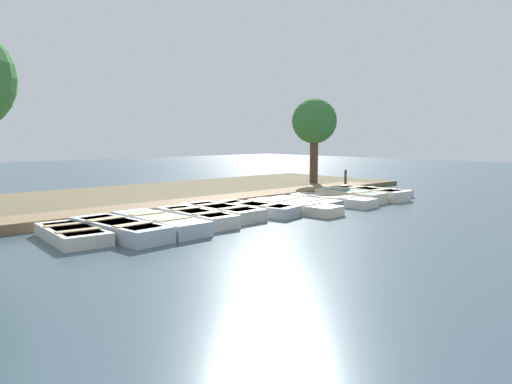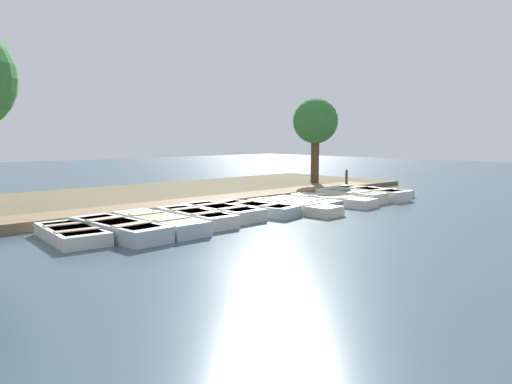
# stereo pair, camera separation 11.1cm
# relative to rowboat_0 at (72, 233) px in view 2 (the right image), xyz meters

# --- Properties ---
(ground_plane) EXTENTS (80.00, 80.00, 0.00)m
(ground_plane) POSITION_rel_rowboat_0_xyz_m (-1.20, 6.77, -0.17)
(ground_plane) COLOR #384C56
(shore_bank) EXTENTS (8.00, 24.00, 0.21)m
(shore_bank) POSITION_rel_rowboat_0_xyz_m (-6.20, 6.77, -0.07)
(shore_bank) COLOR brown
(shore_bank) RESTS_ON ground_plane
(dock_walkway) EXTENTS (1.52, 18.53, 0.28)m
(dock_walkway) POSITION_rel_rowboat_0_xyz_m (-2.60, 6.77, -0.03)
(dock_walkway) COLOR brown
(dock_walkway) RESTS_ON ground_plane
(rowboat_0) EXTENTS (2.76, 1.44, 0.35)m
(rowboat_0) POSITION_rel_rowboat_0_xyz_m (0.00, 0.00, 0.00)
(rowboat_0) COLOR beige
(rowboat_0) RESTS_ON ground_plane
(rowboat_1) EXTENTS (3.40, 1.36, 0.43)m
(rowboat_1) POSITION_rel_rowboat_0_xyz_m (0.42, 1.08, 0.04)
(rowboat_1) COLOR #B2BCC1
(rowboat_1) RESTS_ON ground_plane
(rowboat_2) EXTENTS (3.45, 1.16, 0.42)m
(rowboat_2) POSITION_rel_rowboat_0_xyz_m (0.32, 2.36, 0.04)
(rowboat_2) COLOR #B2BCC1
(rowboat_2) RESTS_ON ground_plane
(rowboat_3) EXTENTS (3.11, 1.12, 0.40)m
(rowboat_3) POSITION_rel_rowboat_0_xyz_m (0.12, 3.76, 0.03)
(rowboat_3) COLOR beige
(rowboat_3) RESTS_ON ground_plane
(rowboat_4) EXTENTS (3.05, 1.27, 0.40)m
(rowboat_4) POSITION_rel_rowboat_0_xyz_m (-0.19, 5.00, 0.03)
(rowboat_4) COLOR beige
(rowboat_4) RESTS_ON ground_plane
(rowboat_5) EXTENTS (3.10, 1.67, 0.38)m
(rowboat_5) POSITION_rel_rowboat_0_xyz_m (0.07, 6.28, 0.02)
(rowboat_5) COLOR #B2BCC1
(rowboat_5) RESTS_ON ground_plane
(rowboat_6) EXTENTS (3.63, 1.21, 0.35)m
(rowboat_6) POSITION_rel_rowboat_0_xyz_m (0.52, 7.65, -0.00)
(rowboat_6) COLOR beige
(rowboat_6) RESTS_ON ground_plane
(rowboat_7) EXTENTS (2.81, 1.41, 0.33)m
(rowboat_7) POSITION_rel_rowboat_0_xyz_m (0.04, 8.74, -0.01)
(rowboat_7) COLOR #8C9EA8
(rowboat_7) RESTS_ON ground_plane
(rowboat_8) EXTENTS (3.47, 1.35, 0.35)m
(rowboat_8) POSITION_rel_rowboat_0_xyz_m (0.29, 10.09, -0.00)
(rowboat_8) COLOR beige
(rowboat_8) RESTS_ON ground_plane
(rowboat_9) EXTENTS (2.87, 1.08, 0.44)m
(rowboat_9) POSITION_rel_rowboat_0_xyz_m (0.14, 11.43, 0.04)
(rowboat_9) COLOR beige
(rowboat_9) RESTS_ON ground_plane
(rowboat_10) EXTENTS (3.46, 1.27, 0.44)m
(rowboat_10) POSITION_rel_rowboat_0_xyz_m (0.11, 12.78, 0.05)
(rowboat_10) COLOR beige
(rowboat_10) RESTS_ON ground_plane
(rowboat_11) EXTENTS (2.84, 1.21, 0.33)m
(rowboat_11) POSITION_rel_rowboat_0_xyz_m (-0.16, 13.90, -0.01)
(rowboat_11) COLOR #B2BCC1
(rowboat_11) RESTS_ON ground_plane
(mooring_post_far) EXTENTS (0.12, 0.12, 0.98)m
(mooring_post_far) POSITION_rel_rowboat_0_xyz_m (-2.74, 14.93, 0.32)
(mooring_post_far) COLOR #47382D
(mooring_post_far) RESTS_ON ground_plane
(park_tree_left) EXTENTS (2.30, 2.30, 4.55)m
(park_tree_left) POSITION_rel_rowboat_0_xyz_m (-4.58, 14.67, 3.14)
(park_tree_left) COLOR #4C3828
(park_tree_left) RESTS_ON ground_plane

